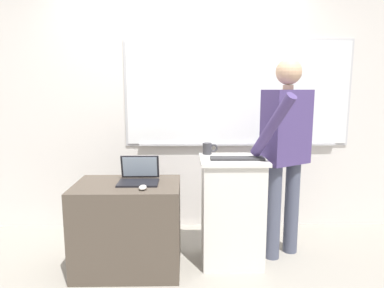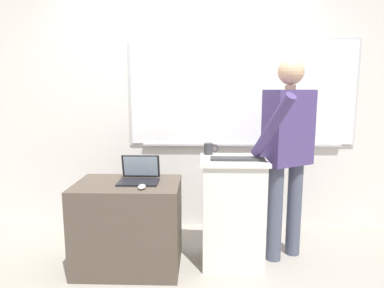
{
  "view_description": "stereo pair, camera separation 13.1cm",
  "coord_description": "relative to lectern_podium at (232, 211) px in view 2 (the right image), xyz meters",
  "views": [
    {
      "loc": [
        0.04,
        -2.31,
        1.51
      ],
      "look_at": [
        0.09,
        0.47,
        1.06
      ],
      "focal_mm": 32.0,
      "sensor_mm": 36.0,
      "label": 1
    },
    {
      "loc": [
        0.18,
        -2.3,
        1.51
      ],
      "look_at": [
        0.09,
        0.47,
        1.06
      ],
      "focal_mm": 32.0,
      "sensor_mm": 36.0,
      "label": 2
    }
  ],
  "objects": [
    {
      "name": "back_wall",
      "position": [
        -0.41,
        0.85,
        0.88
      ],
      "size": [
        6.4,
        0.17,
        2.69
      ],
      "color": "silver",
      "rests_on": "ground_plane"
    },
    {
      "name": "lectern_podium",
      "position": [
        0.0,
        0.0,
        0.0
      ],
      "size": [
        0.56,
        0.49,
        0.93
      ],
      "color": "silver",
      "rests_on": "ground_plane"
    },
    {
      "name": "side_desk",
      "position": [
        -0.88,
        -0.11,
        -0.1
      ],
      "size": [
        0.86,
        0.59,
        0.74
      ],
      "color": "#4C4238",
      "rests_on": "ground_plane"
    },
    {
      "name": "person_presenter",
      "position": [
        0.48,
        0.1,
        0.56
      ],
      "size": [
        0.59,
        0.72,
        1.76
      ],
      "rotation": [
        0.0,
        0.0,
        0.52
      ],
      "color": "#474C60",
      "rests_on": "ground_plane"
    },
    {
      "name": "laptop",
      "position": [
        -0.79,
        -0.06,
        0.33
      ],
      "size": [
        0.33,
        0.27,
        0.21
      ],
      "color": "black",
      "rests_on": "side_desk"
    },
    {
      "name": "wireless_keyboard",
      "position": [
        0.03,
        -0.06,
        0.47
      ],
      "size": [
        0.44,
        0.13,
        0.02
      ],
      "color": "#2D2D30",
      "rests_on": "lectern_podium"
    },
    {
      "name": "computer_mouse_by_laptop",
      "position": [
        -0.73,
        -0.28,
        0.29
      ],
      "size": [
        0.06,
        0.1,
        0.03
      ],
      "color": "silver",
      "rests_on": "side_desk"
    },
    {
      "name": "coffee_mug",
      "position": [
        -0.2,
        0.17,
        0.51
      ],
      "size": [
        0.13,
        0.08,
        0.1
      ],
      "color": "#333338",
      "rests_on": "lectern_podium"
    }
  ]
}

